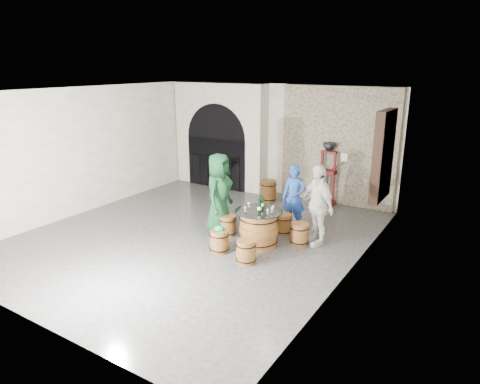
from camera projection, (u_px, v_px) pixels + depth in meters
The scene contains 31 objects.
ground at pixel (196, 235), 9.70m from camera, with size 8.00×8.00×0.00m, color #2B2B2D.
wall_back at pixel (279, 140), 12.48m from camera, with size 8.00×8.00×0.00m, color silver.
wall_front at pixel (18, 223), 5.99m from camera, with size 8.00×8.00×0.00m, color silver.
wall_left at pixel (87, 150), 11.02m from camera, with size 8.00×8.00×0.00m, color silver.
wall_right at pixel (353, 191), 7.46m from camera, with size 8.00×8.00×0.00m, color silver.
ceiling at pixel (192, 91), 8.78m from camera, with size 8.00×8.00×0.00m, color beige.
stone_facing_panel at pixel (337, 146), 11.52m from camera, with size 3.20×0.12×3.18m, color #9D937D.
arched_opening at pixel (220, 136), 13.24m from camera, with size 3.10×0.60×3.19m.
shuttered_window at pixel (383, 156), 9.41m from camera, with size 0.23×1.10×2.00m.
barrel_table at pixel (259, 228), 9.08m from camera, with size 1.01×1.01×0.78m.
barrel_stool_left at pixel (227, 225), 9.67m from camera, with size 0.41×0.41×0.47m.
barrel_stool_far at pixel (283, 224), 9.76m from camera, with size 0.41×0.41×0.47m.
barrel_stool_right at pixel (299, 234), 9.18m from camera, with size 0.41×0.41×0.47m.
barrel_stool_near_right at pixel (246, 252), 8.32m from camera, with size 0.41×0.41×0.47m.
barrel_stool_near_left at pixel (219, 241), 8.80m from camera, with size 0.41×0.41×0.47m.
green_cap at pixel (219, 229), 8.72m from camera, with size 0.25×0.20×0.11m.
person_green at pixel (219, 194), 9.62m from camera, with size 0.91×0.59×1.86m, color #0F381D.
person_blue at pixel (294, 198), 9.88m from camera, with size 0.56×0.37×1.53m, color #1B3F96.
person_white at pixel (317, 205), 9.02m from camera, with size 1.03×0.43×1.76m, color silver.
wine_bottle_left at pixel (260, 203), 9.03m from camera, with size 0.08×0.08×0.32m.
wine_bottle_center at pixel (259, 207), 8.80m from camera, with size 0.08×0.08×0.32m.
wine_bottle_right at pixel (262, 203), 9.04m from camera, with size 0.08×0.08×0.32m.
tasting_glass_a at pixel (245, 209), 8.92m from camera, with size 0.05×0.05×0.10m, color #B36122, non-canonical shape.
tasting_glass_b at pixel (272, 210), 8.87m from camera, with size 0.05×0.05×0.10m, color #B36122, non-canonical shape.
tasting_glass_c at pixel (262, 204), 9.24m from camera, with size 0.05×0.05×0.10m, color #B36122, non-canonical shape.
tasting_glass_d at pixel (273, 208), 8.99m from camera, with size 0.05×0.05×0.10m, color #B36122, non-canonical shape.
tasting_glass_e at pixel (268, 211), 8.77m from camera, with size 0.05×0.05×0.10m, color #B36122, non-canonical shape.
tasting_glass_f at pixel (249, 205), 9.19m from camera, with size 0.05×0.05×0.10m, color #B36122, non-canonical shape.
side_barrel at pixel (268, 191), 12.00m from camera, with size 0.47×0.47×0.62m.
corking_press at pixel (328, 169), 11.56m from camera, with size 0.70×0.39×1.72m.
control_box at pixel (345, 157), 11.40m from camera, with size 0.18×0.10×0.22m, color silver.
Camera 1 is at (5.62, -7.10, 3.74)m, focal length 32.00 mm.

